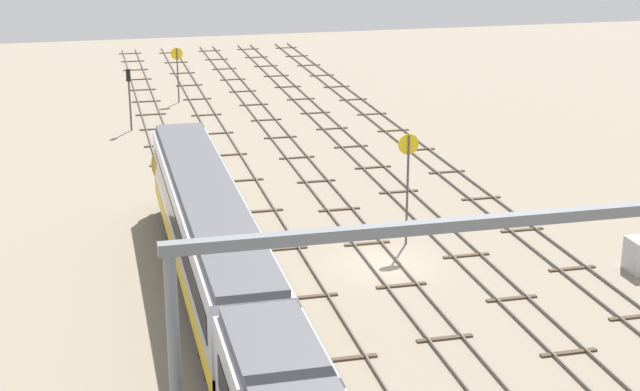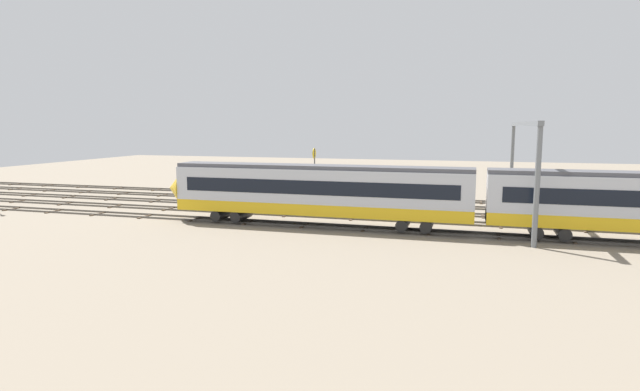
# 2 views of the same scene
# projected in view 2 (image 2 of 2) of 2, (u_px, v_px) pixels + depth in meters

# --- Properties ---
(ground_plane) EXTENTS (150.36, 150.36, 0.00)m
(ground_plane) POSITION_uv_depth(u_px,v_px,m) (332.00, 209.00, 50.33)
(ground_plane) COLOR gray
(track_near_foreground) EXTENTS (134.36, 2.40, 0.16)m
(track_near_foreground) POSITION_uv_depth(u_px,v_px,m) (352.00, 197.00, 58.52)
(track_near_foreground) COLOR #59544C
(track_near_foreground) RESTS_ON ground
(track_second_near) EXTENTS (134.36, 2.40, 0.16)m
(track_second_near) POSITION_uv_depth(u_px,v_px,m) (343.00, 202.00, 54.42)
(track_second_near) COLOR #59544C
(track_second_near) RESTS_ON ground
(track_middle) EXTENTS (134.36, 2.40, 0.16)m
(track_middle) POSITION_uv_depth(u_px,v_px,m) (332.00, 209.00, 50.32)
(track_middle) COLOR #59544C
(track_middle) RESTS_ON ground
(track_second_far) EXTENTS (134.36, 2.40, 0.16)m
(track_second_far) POSITION_uv_depth(u_px,v_px,m) (320.00, 216.00, 46.23)
(track_second_far) COLOR #59544C
(track_second_far) RESTS_ON ground
(track_with_train) EXTENTS (134.36, 2.40, 0.16)m
(track_with_train) POSITION_uv_depth(u_px,v_px,m) (305.00, 225.00, 42.13)
(track_with_train) COLOR #59544C
(track_with_train) RESTS_ON ground
(overhead_gantry) EXTENTS (0.40, 22.91, 8.39)m
(overhead_gantry) POSITION_uv_depth(u_px,v_px,m) (523.00, 143.00, 44.36)
(overhead_gantry) COLOR slate
(overhead_gantry) RESTS_ON ground
(speed_sign_near_foreground) EXTENTS (0.14, 1.06, 5.82)m
(speed_sign_near_foreground) POSITION_uv_depth(u_px,v_px,m) (314.00, 168.00, 52.33)
(speed_sign_near_foreground) COLOR #4C4C51
(speed_sign_near_foreground) RESTS_ON ground
(relay_cabinet) EXTENTS (1.38, 0.74, 1.62)m
(relay_cabinet) POSITION_uv_depth(u_px,v_px,m) (389.00, 189.00, 60.04)
(relay_cabinet) COLOR #B2B7BC
(relay_cabinet) RESTS_ON ground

